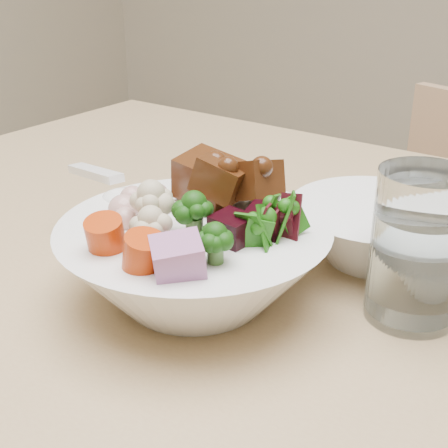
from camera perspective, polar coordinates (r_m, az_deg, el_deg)
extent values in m
cylinder|color=tan|center=(1.34, -7.15, -8.44)|extent=(0.07, 0.07, 0.78)
cube|color=tan|center=(1.31, 17.22, -9.00)|extent=(0.51, 0.51, 0.04)
cylinder|color=tan|center=(1.41, 6.35, -16.00)|extent=(0.03, 0.03, 0.40)
cylinder|color=tan|center=(1.62, 15.09, -10.94)|extent=(0.03, 0.03, 0.40)
sphere|color=black|center=(0.51, -2.73, 0.24)|extent=(0.04, 0.04, 0.04)
sphere|color=beige|center=(0.52, -6.59, 1.05)|extent=(0.04, 0.04, 0.04)
cube|color=black|center=(0.51, 3.76, -0.06)|extent=(0.04, 0.04, 0.03)
cube|color=#9F6095|center=(0.45, -4.23, -3.37)|extent=(0.05, 0.05, 0.04)
cylinder|color=#C43805|center=(0.49, -10.76, -1.26)|extent=(0.04, 0.04, 0.03)
sphere|color=tan|center=(0.55, -9.13, 1.25)|extent=(0.03, 0.03, 0.03)
ellipsoid|color=white|center=(0.60, -8.87, 2.24)|extent=(0.06, 0.06, 0.02)
cube|color=white|center=(0.65, -11.73, 4.59)|extent=(0.10, 0.06, 0.02)
cylinder|color=silver|center=(0.53, 17.28, -2.02)|extent=(0.08, 0.08, 0.13)
cylinder|color=white|center=(0.53, 17.06, -3.57)|extent=(0.06, 0.06, 0.09)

